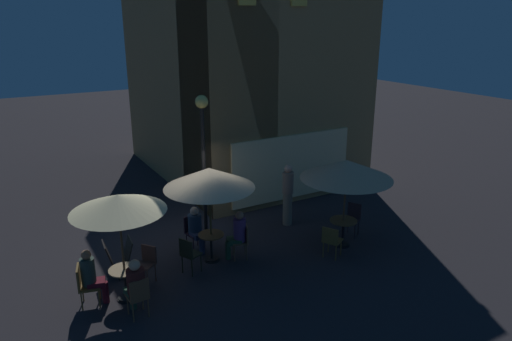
% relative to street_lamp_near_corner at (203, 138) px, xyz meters
% --- Properties ---
extents(ground_plane, '(60.00, 60.00, 0.00)m').
position_rel_street_lamp_near_corner_xyz_m(ground_plane, '(-0.68, -0.50, -2.85)').
color(ground_plane, '#252226').
extents(cafe_building, '(6.29, 8.56, 8.49)m').
position_rel_street_lamp_near_corner_xyz_m(cafe_building, '(2.66, 3.85, 1.39)').
color(cafe_building, '#A47E4D').
rests_on(cafe_building, ground).
extents(street_lamp_near_corner, '(0.34, 0.34, 3.96)m').
position_rel_street_lamp_near_corner_xyz_m(street_lamp_near_corner, '(0.00, 0.00, 0.00)').
color(street_lamp_near_corner, black).
rests_on(street_lamp_near_corner, ground).
extents(menu_sandwich_board, '(0.69, 0.61, 0.89)m').
position_rel_street_lamp_near_corner_xyz_m(menu_sandwich_board, '(-2.65, -0.92, -2.39)').
color(menu_sandwich_board, black).
rests_on(menu_sandwich_board, ground).
extents(cafe_table_0, '(0.64, 0.64, 0.72)m').
position_rel_street_lamp_near_corner_xyz_m(cafe_table_0, '(-0.45, -1.32, -2.36)').
color(cafe_table_0, black).
rests_on(cafe_table_0, ground).
extents(cafe_table_1, '(0.72, 0.72, 0.74)m').
position_rel_street_lamp_near_corner_xyz_m(cafe_table_1, '(2.94, -2.34, -2.31)').
color(cafe_table_1, black).
rests_on(cafe_table_1, ground).
extents(cafe_table_2, '(0.67, 0.67, 0.73)m').
position_rel_street_lamp_near_corner_xyz_m(cafe_table_2, '(-2.78, -1.99, -2.34)').
color(cafe_table_2, black).
rests_on(cafe_table_2, ground).
extents(patio_umbrella_0, '(2.21, 2.21, 2.45)m').
position_rel_street_lamp_near_corner_xyz_m(patio_umbrella_0, '(-0.45, -1.32, -0.66)').
color(patio_umbrella_0, black).
rests_on(patio_umbrella_0, ground).
extents(patio_umbrella_1, '(2.39, 2.39, 2.40)m').
position_rel_street_lamp_near_corner_xyz_m(patio_umbrella_1, '(2.94, -2.34, -0.70)').
color(patio_umbrella_1, black).
rests_on(patio_umbrella_1, ground).
extents(patio_umbrella_2, '(1.97, 1.97, 2.43)m').
position_rel_street_lamp_near_corner_xyz_m(patio_umbrella_2, '(-2.78, -1.99, -0.61)').
color(patio_umbrella_2, black).
rests_on(patio_umbrella_2, ground).
extents(cafe_chair_0, '(0.49, 0.49, 0.91)m').
position_rel_street_lamp_near_corner_xyz_m(cafe_chair_0, '(-0.58, -0.50, -2.30)').
color(cafe_chair_0, black).
rests_on(cafe_chair_0, ground).
extents(cafe_chair_1, '(0.52, 0.52, 0.92)m').
position_rel_street_lamp_near_corner_xyz_m(cafe_chair_1, '(-1.19, -1.66, -2.29)').
color(cafe_chair_1, black).
rests_on(cafe_chair_1, ground).
extents(cafe_chair_2, '(0.50, 0.50, 0.89)m').
position_rel_street_lamp_near_corner_xyz_m(cafe_chair_2, '(0.31, -1.61, -2.31)').
color(cafe_chair_2, brown).
rests_on(cafe_chair_2, ground).
extents(cafe_chair_3, '(0.58, 0.58, 0.86)m').
position_rel_street_lamp_near_corner_xyz_m(cafe_chair_3, '(2.24, -2.72, -2.33)').
color(cafe_chair_3, brown).
rests_on(cafe_chair_3, ground).
extents(cafe_chair_4, '(0.53, 0.53, 0.93)m').
position_rel_street_lamp_near_corner_xyz_m(cafe_chair_4, '(3.62, -1.95, -2.30)').
color(cafe_chair_4, black).
rests_on(cafe_chair_4, ground).
extents(cafe_chair_5, '(0.54, 0.54, 0.88)m').
position_rel_street_lamp_near_corner_xyz_m(cafe_chair_5, '(-2.15, -1.51, -2.31)').
color(cafe_chair_5, brown).
rests_on(cafe_chair_5, ground).
extents(cafe_chair_6, '(0.53, 0.53, 0.93)m').
position_rel_street_lamp_near_corner_xyz_m(cafe_chair_6, '(-3.59, -1.79, -2.31)').
color(cafe_chair_6, brown).
rests_on(cafe_chair_6, ground).
extents(cafe_chair_7, '(0.42, 0.42, 0.90)m').
position_rel_street_lamp_near_corner_xyz_m(cafe_chair_7, '(-2.74, -2.80, -2.31)').
color(cafe_chair_7, brown).
rests_on(cafe_chair_7, ground).
extents(patron_seated_0, '(0.41, 0.54, 1.21)m').
position_rel_street_lamp_near_corner_xyz_m(patron_seated_0, '(-0.56, -0.64, -2.16)').
color(patron_seated_0, '#2A324E').
rests_on(patron_seated_0, ground).
extents(patron_seated_1, '(0.51, 0.42, 1.28)m').
position_rel_street_lamp_near_corner_xyz_m(patron_seated_1, '(0.18, -1.56, -2.13)').
color(patron_seated_1, '#24422B').
rests_on(patron_seated_1, ground).
extents(patron_seated_2, '(0.51, 0.38, 1.29)m').
position_rel_street_lamp_near_corner_xyz_m(patron_seated_2, '(-3.44, -1.82, -2.13)').
color(patron_seated_2, '#56131F').
rests_on(patron_seated_2, ground).
extents(patron_seated_3, '(0.39, 0.55, 1.28)m').
position_rel_street_lamp_near_corner_xyz_m(patron_seated_3, '(-2.74, -2.66, -2.12)').
color(patron_seated_3, '#264430').
rests_on(patron_seated_3, ground).
extents(patron_standing_4, '(0.32, 0.32, 1.84)m').
position_rel_street_lamp_near_corner_xyz_m(patron_standing_4, '(2.43, -0.43, -1.91)').
color(patron_standing_4, '#786F5C').
rests_on(patron_standing_4, ground).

